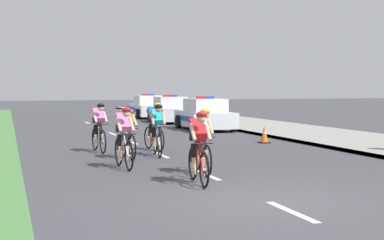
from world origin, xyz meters
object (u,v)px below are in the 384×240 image
at_px(cyclist_seventh, 99,127).
at_px(police_car_third, 148,108).
at_px(cyclist_lead, 199,146).
at_px(traffic_cone_near, 264,134).
at_px(cyclist_fifth, 157,129).
at_px(cyclist_third, 124,137).
at_px(police_car_second, 170,111).
at_px(cyclist_second, 202,140).
at_px(police_car_nearest, 205,116).
at_px(cyclist_fourth, 127,131).
at_px(cyclist_sixth, 154,126).

relative_size(cyclist_seventh, police_car_third, 0.39).
relative_size(cyclist_lead, traffic_cone_near, 2.69).
xyz_separation_m(cyclist_fifth, cyclist_seventh, (-1.46, 1.55, 0.00)).
distance_m(cyclist_third, police_car_second, 18.18).
height_order(cyclist_lead, cyclist_second, same).
bearing_deg(police_car_nearest, cyclist_lead, -110.22).
xyz_separation_m(cyclist_fifth, police_car_third, (4.72, 20.18, -0.11)).
bearing_deg(cyclist_fifth, cyclist_second, -88.24).
bearing_deg(cyclist_lead, cyclist_seventh, 99.30).
distance_m(cyclist_lead, cyclist_fourth, 4.52).
bearing_deg(cyclist_fifth, police_car_nearest, 62.49).
relative_size(cyclist_second, traffic_cone_near, 2.69).
bearing_deg(cyclist_sixth, cyclist_second, -91.98).
bearing_deg(cyclist_seventh, traffic_cone_near, 8.21).
distance_m(cyclist_lead, cyclist_fifth, 4.89).
xyz_separation_m(cyclist_second, cyclist_fourth, (-1.08, 3.22, 0.00)).
distance_m(cyclist_fifth, police_car_second, 15.68).
height_order(cyclist_lead, cyclist_third, same).
height_order(cyclist_sixth, police_car_second, police_car_second).
bearing_deg(cyclist_third, cyclist_lead, -69.38).
distance_m(police_car_nearest, police_car_second, 5.90).
bearing_deg(cyclist_third, police_car_third, 74.62).
height_order(cyclist_seventh, police_car_second, police_car_second).
height_order(cyclist_fourth, police_car_third, police_car_third).
bearing_deg(traffic_cone_near, cyclist_lead, -124.61).
relative_size(police_car_second, traffic_cone_near, 7.02).
bearing_deg(cyclist_fifth, cyclist_lead, -94.84).
distance_m(cyclist_fifth, cyclist_seventh, 2.13).
bearing_deg(police_car_nearest, cyclist_seventh, -129.48).
xyz_separation_m(police_car_nearest, traffic_cone_near, (-0.09, -6.62, -0.37)).
xyz_separation_m(cyclist_third, cyclist_seventh, (-0.03, 3.71, 0.00)).
bearing_deg(cyclist_fifth, traffic_cone_near, 27.72).
distance_m(cyclist_fourth, police_car_third, 21.34).
distance_m(cyclist_second, police_car_third, 24.23).
height_order(cyclist_fourth, traffic_cone_near, cyclist_fourth).
height_order(cyclist_third, cyclist_fourth, same).
distance_m(cyclist_second, cyclist_seventh, 5.39).
bearing_deg(cyclist_sixth, police_car_third, 76.68).
relative_size(cyclist_seventh, traffic_cone_near, 2.69).
bearing_deg(police_car_second, cyclist_seventh, -114.76).
xyz_separation_m(cyclist_second, cyclist_seventh, (-1.57, 5.16, 0.00)).
relative_size(cyclist_lead, cyclist_sixth, 1.00).
distance_m(cyclist_second, police_car_nearest, 13.47).
distance_m(cyclist_second, cyclist_third, 2.11).
bearing_deg(police_car_third, cyclist_fifth, -103.15).
distance_m(cyclist_lead, cyclist_sixth, 6.39).
distance_m(cyclist_second, cyclist_fifth, 3.61).
height_order(police_car_nearest, police_car_second, same).
bearing_deg(cyclist_fourth, police_car_second, 69.67).
height_order(cyclist_sixth, police_car_third, police_car_third).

